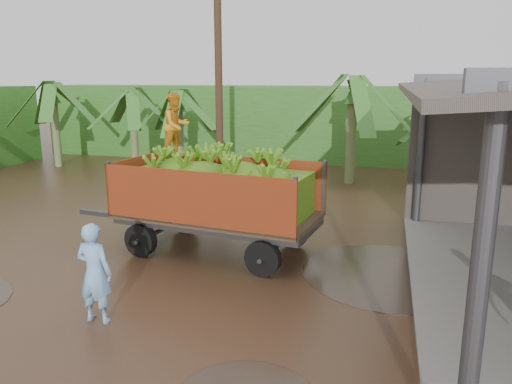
{
  "coord_description": "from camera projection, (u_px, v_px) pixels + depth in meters",
  "views": [
    {
      "loc": [
        4.37,
        -8.51,
        4.03
      ],
      "look_at": [
        1.46,
        2.58,
        1.38
      ],
      "focal_mm": 35.0,
      "sensor_mm": 36.0,
      "label": 1
    }
  ],
  "objects": [
    {
      "name": "ground",
      "position": [
        153.0,
        283.0,
        10.01
      ],
      "size": [
        100.0,
        100.0,
        0.0
      ],
      "primitive_type": "plane",
      "color": "black",
      "rests_on": "ground"
    },
    {
      "name": "man_blue",
      "position": [
        94.0,
        273.0,
        8.26
      ],
      "size": [
        0.64,
        0.44,
        1.73
      ],
      "primitive_type": "imported",
      "rotation": [
        0.0,
        0.0,
        3.1
      ],
      "color": "#7EAFE5",
      "rests_on": "ground"
    },
    {
      "name": "hedge_north",
      "position": [
        257.0,
        122.0,
        25.18
      ],
      "size": [
        22.0,
        3.0,
        3.6
      ],
      "primitive_type": "cube",
      "color": "#2D661E",
      "rests_on": "ground"
    },
    {
      "name": "utility_pole",
      "position": [
        219.0,
        78.0,
        16.1
      ],
      "size": [
        1.2,
        0.24,
        7.88
      ],
      "color": "#47301E",
      "rests_on": "ground"
    },
    {
      "name": "banana_trailer",
      "position": [
        217.0,
        194.0,
        11.51
      ],
      "size": [
        6.46,
        2.85,
        3.66
      ],
      "rotation": [
        0.0,
        0.0,
        -0.14
      ],
      "color": "#AA3A18",
      "rests_on": "ground"
    },
    {
      "name": "banana_plants",
      "position": [
        62.0,
        142.0,
        17.31
      ],
      "size": [
        21.82,
        20.48,
        4.16
      ],
      "color": "#2D661E",
      "rests_on": "ground"
    }
  ]
}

